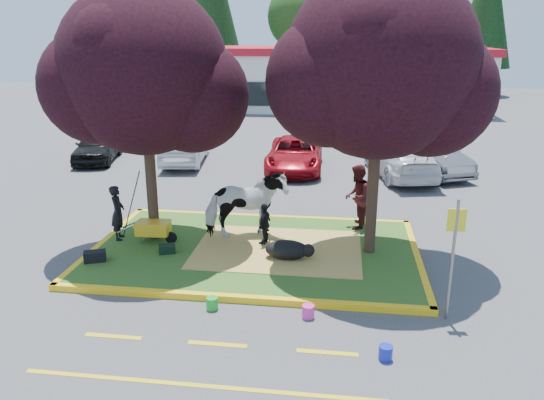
# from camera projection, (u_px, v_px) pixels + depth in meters

# --- Properties ---
(ground) EXTENTS (90.00, 90.00, 0.00)m
(ground) POSITION_uv_depth(u_px,v_px,m) (255.00, 254.00, 13.64)
(ground) COLOR #424244
(ground) RESTS_ON ground
(median_island) EXTENTS (8.00, 5.00, 0.15)m
(median_island) POSITION_uv_depth(u_px,v_px,m) (255.00, 251.00, 13.62)
(median_island) COLOR #2B561B
(median_island) RESTS_ON ground
(curb_near) EXTENTS (8.30, 0.16, 0.15)m
(curb_near) POSITION_uv_depth(u_px,v_px,m) (235.00, 299.00, 11.18)
(curb_near) COLOR yellow
(curb_near) RESTS_ON ground
(curb_far) EXTENTS (8.30, 0.16, 0.15)m
(curb_far) POSITION_uv_depth(u_px,v_px,m) (269.00, 218.00, 16.06)
(curb_far) COLOR yellow
(curb_far) RESTS_ON ground
(curb_left) EXTENTS (0.16, 5.30, 0.15)m
(curb_left) POSITION_uv_depth(u_px,v_px,m) (104.00, 243.00, 14.13)
(curb_left) COLOR yellow
(curb_left) RESTS_ON ground
(curb_right) EXTENTS (0.16, 5.30, 0.15)m
(curb_right) POSITION_uv_depth(u_px,v_px,m) (417.00, 259.00, 13.11)
(curb_right) COLOR yellow
(curb_right) RESTS_ON ground
(straw_bedding) EXTENTS (4.20, 3.00, 0.01)m
(straw_bedding) POSITION_uv_depth(u_px,v_px,m) (278.00, 249.00, 13.52)
(straw_bedding) COLOR tan
(straw_bedding) RESTS_ON median_island
(tree_purple_left) EXTENTS (5.06, 4.20, 6.51)m
(tree_purple_left) POSITION_uv_depth(u_px,v_px,m) (144.00, 78.00, 13.03)
(tree_purple_left) COLOR black
(tree_purple_left) RESTS_ON median_island
(tree_purple_right) EXTENTS (5.30, 4.40, 6.82)m
(tree_purple_right) POSITION_uv_depth(u_px,v_px,m) (381.00, 73.00, 12.07)
(tree_purple_right) COLOR black
(tree_purple_right) RESTS_ON median_island
(fire_lane_stripe_a) EXTENTS (1.10, 0.12, 0.01)m
(fire_lane_stripe_a) POSITION_uv_depth(u_px,v_px,m) (113.00, 336.00, 9.92)
(fire_lane_stripe_a) COLOR yellow
(fire_lane_stripe_a) RESTS_ON ground
(fire_lane_stripe_b) EXTENTS (1.10, 0.12, 0.01)m
(fire_lane_stripe_b) POSITION_uv_depth(u_px,v_px,m) (218.00, 344.00, 9.67)
(fire_lane_stripe_b) COLOR yellow
(fire_lane_stripe_b) RESTS_ON ground
(fire_lane_stripe_c) EXTENTS (1.10, 0.12, 0.01)m
(fire_lane_stripe_c) POSITION_uv_depth(u_px,v_px,m) (327.00, 353.00, 9.42)
(fire_lane_stripe_c) COLOR yellow
(fire_lane_stripe_c) RESTS_ON ground
(fire_lane_long) EXTENTS (6.00, 0.10, 0.01)m
(fire_lane_long) POSITION_uv_depth(u_px,v_px,m) (200.00, 386.00, 8.54)
(fire_lane_long) COLOR yellow
(fire_lane_long) RESTS_ON ground
(retail_building) EXTENTS (20.40, 8.40, 4.40)m
(retail_building) POSITION_uv_depth(u_px,v_px,m) (343.00, 77.00, 39.15)
(retail_building) COLOR silver
(retail_building) RESTS_ON ground
(treeline) EXTENTS (46.58, 7.80, 14.63)m
(treeline) POSITION_uv_depth(u_px,v_px,m) (337.00, 5.00, 46.68)
(treeline) COLOR black
(treeline) RESTS_ON ground
(cow) EXTENTS (2.35, 1.72, 1.81)m
(cow) POSITION_uv_depth(u_px,v_px,m) (246.00, 205.00, 14.08)
(cow) COLOR silver
(cow) RESTS_ON median_island
(calf) EXTENTS (1.19, 0.87, 0.46)m
(calf) POSITION_uv_depth(u_px,v_px,m) (287.00, 250.00, 12.91)
(calf) COLOR black
(calf) RESTS_ON median_island
(handler) EXTENTS (0.47, 0.60, 1.48)m
(handler) POSITION_uv_depth(u_px,v_px,m) (118.00, 213.00, 14.01)
(handler) COLOR black
(handler) RESTS_ON median_island
(visitor_a) EXTENTS (0.82, 0.98, 1.81)m
(visitor_a) POSITION_uv_depth(u_px,v_px,m) (357.00, 197.00, 14.80)
(visitor_a) COLOR #421316
(visitor_a) RESTS_ON median_island
(visitor_b) EXTENTS (0.42, 0.69, 1.10)m
(visitor_b) POSITION_uv_depth(u_px,v_px,m) (265.00, 224.00, 13.73)
(visitor_b) COLOR black
(visitor_b) RESTS_ON median_island
(wheelbarrow) EXTENTS (1.54, 0.55, 0.58)m
(wheelbarrow) POSITION_uv_depth(u_px,v_px,m) (154.00, 228.00, 13.86)
(wheelbarrow) COLOR black
(wheelbarrow) RESTS_ON median_island
(gear_bag_dark) EXTENTS (0.57, 0.45, 0.26)m
(gear_bag_dark) POSITION_uv_depth(u_px,v_px,m) (95.00, 256.00, 12.79)
(gear_bag_dark) COLOR black
(gear_bag_dark) RESTS_ON median_island
(gear_bag_green) EXTENTS (0.47, 0.38, 0.22)m
(gear_bag_green) POSITION_uv_depth(u_px,v_px,m) (167.00, 249.00, 13.28)
(gear_bag_green) COLOR black
(gear_bag_green) RESTS_ON median_island
(sign_post) EXTENTS (0.35, 0.06, 2.48)m
(sign_post) POSITION_uv_depth(u_px,v_px,m) (454.00, 248.00, 10.09)
(sign_post) COLOR slate
(sign_post) RESTS_ON ground
(bucket_green) EXTENTS (0.32, 0.32, 0.26)m
(bucket_green) POSITION_uv_depth(u_px,v_px,m) (212.00, 303.00, 10.87)
(bucket_green) COLOR green
(bucket_green) RESTS_ON ground
(bucket_pink) EXTENTS (0.30, 0.30, 0.27)m
(bucket_pink) POSITION_uv_depth(u_px,v_px,m) (308.00, 311.00, 10.55)
(bucket_pink) COLOR #E7339E
(bucket_pink) RESTS_ON ground
(bucket_blue) EXTENTS (0.30, 0.30, 0.26)m
(bucket_blue) POSITION_uv_depth(u_px,v_px,m) (386.00, 353.00, 9.20)
(bucket_blue) COLOR #1725B8
(bucket_blue) RESTS_ON ground
(car_black) EXTENTS (2.37, 4.20, 1.35)m
(car_black) POSITION_uv_depth(u_px,v_px,m) (97.00, 146.00, 23.29)
(car_black) COLOR black
(car_black) RESTS_ON ground
(car_silver) EXTENTS (2.12, 4.62, 1.47)m
(car_silver) POSITION_uv_depth(u_px,v_px,m) (185.00, 146.00, 22.94)
(car_silver) COLOR #ACAFB4
(car_silver) RESTS_ON ground
(car_red) EXTENTS (2.34, 4.83, 1.32)m
(car_red) POSITION_uv_depth(u_px,v_px,m) (295.00, 154.00, 21.80)
(car_red) COLOR maroon
(car_red) RESTS_ON ground
(car_white) EXTENTS (2.93, 5.16, 1.41)m
(car_white) POSITION_uv_depth(u_px,v_px,m) (401.00, 159.00, 20.75)
(car_white) COLOR silver
(car_white) RESTS_ON ground
(car_grey) EXTENTS (3.00, 4.49, 1.40)m
(car_grey) POSITION_uv_depth(u_px,v_px,m) (431.00, 156.00, 21.25)
(car_grey) COLOR slate
(car_grey) RESTS_ON ground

